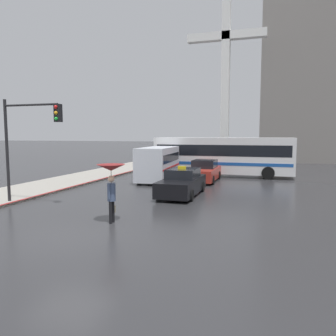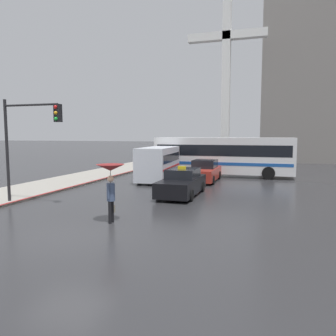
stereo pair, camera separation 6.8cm
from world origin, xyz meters
name	(u,v)px [view 1 (the left image)]	position (x,y,z in m)	size (l,w,h in m)	color
ground_plane	(69,238)	(0.00, 0.00, 0.00)	(300.00, 300.00, 0.00)	#2D2D30
taxi	(182,183)	(1.59, 8.45, 0.68)	(1.91, 4.67, 1.63)	black
sedan_red	(204,171)	(1.70, 14.37, 0.70)	(1.91, 4.60, 1.54)	#A52D23
ambulance_van	(158,162)	(-1.57, 13.64, 1.36)	(2.40, 5.70, 2.45)	silver
city_bus	(223,155)	(2.54, 17.86, 1.74)	(11.06, 2.69, 3.13)	silver
pedestrian_with_umbrella	(111,176)	(0.49, 2.11, 1.81)	(1.07, 1.07, 2.24)	black
traffic_light	(28,132)	(-4.63, 3.82, 3.50)	(3.15, 0.38, 5.03)	black
building_tower_near	(310,65)	(10.93, 38.17, 12.32)	(11.93, 11.50, 24.65)	gray
monument_cross	(226,64)	(1.19, 29.16, 11.32)	(8.78, 0.90, 19.96)	white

